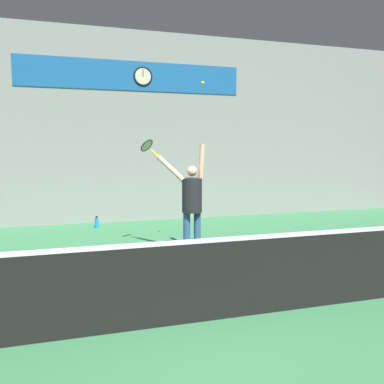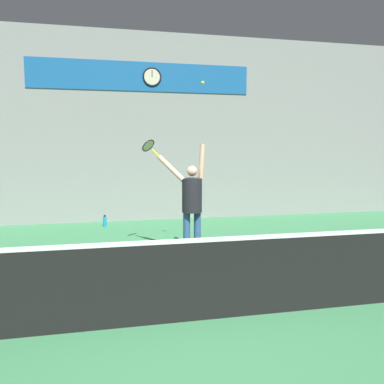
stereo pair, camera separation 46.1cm
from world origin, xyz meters
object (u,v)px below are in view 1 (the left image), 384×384
(tennis_player, at_px, (192,200))
(scoreboard_clock, at_px, (143,76))
(tennis_ball, at_px, (203,83))
(water_bottle, at_px, (97,223))
(tennis_racket, at_px, (147,146))

(tennis_player, bearing_deg, scoreboard_clock, 95.29)
(tennis_ball, xyz_separation_m, water_bottle, (-1.81, 2.92, -2.96))
(tennis_racket, bearing_deg, water_bottle, 110.60)
(tennis_player, distance_m, water_bottle, 3.43)
(tennis_player, distance_m, tennis_ball, 2.08)
(scoreboard_clock, height_order, tennis_ball, scoreboard_clock)
(tennis_player, distance_m, tennis_racket, 1.30)
(scoreboard_clock, distance_m, tennis_racket, 3.56)
(tennis_racket, bearing_deg, tennis_ball, -29.64)
(tennis_ball, height_order, water_bottle, tennis_ball)
(tennis_racket, relative_size, tennis_ball, 5.72)
(scoreboard_clock, distance_m, tennis_ball, 3.65)
(tennis_player, bearing_deg, tennis_racket, 145.86)
(scoreboard_clock, distance_m, water_bottle, 3.97)
(scoreboard_clock, distance_m, tennis_player, 4.51)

